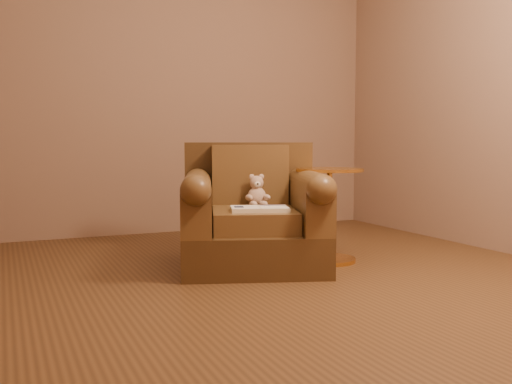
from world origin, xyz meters
name	(u,v)px	position (x,y,z in m)	size (l,w,h in m)	color
floor	(259,280)	(0.00, 0.00, 0.00)	(4.00, 4.00, 0.00)	brown
armchair	(253,219)	(0.13, 0.38, 0.31)	(1.13, 1.10, 0.81)	#442E16
teddy_bear	(257,194)	(0.18, 0.44, 0.47)	(0.16, 0.18, 0.22)	tan
guidebook	(260,209)	(0.08, 0.18, 0.40)	(0.40, 0.31, 0.03)	beige
side_table	(329,212)	(0.65, 0.29, 0.34)	(0.45, 0.45, 0.64)	gold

